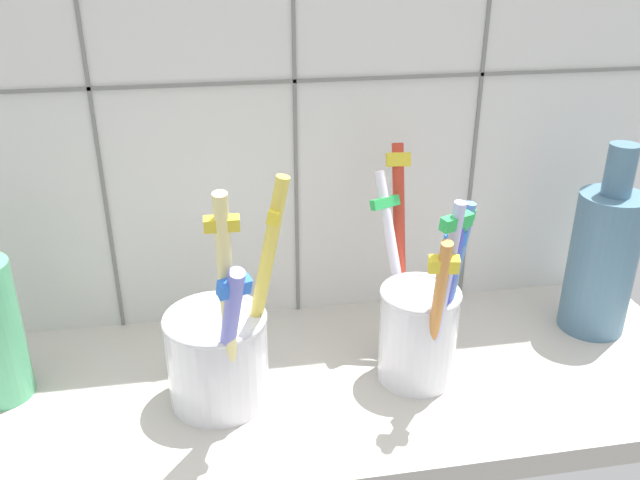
% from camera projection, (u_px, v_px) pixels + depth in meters
% --- Properties ---
extents(counter_slab, '(0.64, 0.22, 0.02)m').
position_uv_depth(counter_slab, '(318.00, 389.00, 0.54)').
color(counter_slab, '#BCB7AD').
rests_on(counter_slab, ground).
extents(tile_wall_back, '(0.64, 0.02, 0.45)m').
position_uv_depth(tile_wall_back, '(293.00, 89.00, 0.55)').
color(tile_wall_back, silver).
rests_on(tile_wall_back, ground).
extents(toothbrush_cup_left, '(0.10, 0.10, 0.19)m').
position_uv_depth(toothbrush_cup_left, '(220.00, 351.00, 0.49)').
color(toothbrush_cup_left, silver).
rests_on(toothbrush_cup_left, counter_slab).
extents(toothbrush_cup_right, '(0.07, 0.14, 0.17)m').
position_uv_depth(toothbrush_cup_right, '(420.00, 321.00, 0.52)').
color(toothbrush_cup_right, white).
rests_on(toothbrush_cup_right, counter_slab).
extents(ceramic_vase, '(0.06, 0.06, 0.17)m').
position_uv_depth(ceramic_vase, '(603.00, 258.00, 0.58)').
color(ceramic_vase, slate).
rests_on(ceramic_vase, counter_slab).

